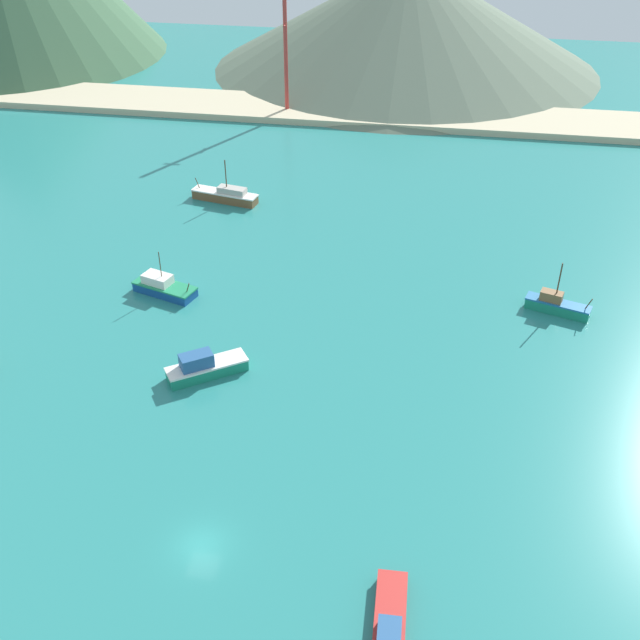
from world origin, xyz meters
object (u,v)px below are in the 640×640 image
object	(u,v)px
fishing_boat_4	(205,367)
fishing_boat_11	(226,195)
radio_tower	(285,42)
fishing_boat_5	(389,633)
fishing_boat_2	(163,287)
fishing_boat_0	(557,305)

from	to	relation	value
fishing_boat_4	fishing_boat_11	size ratio (longest dim) A/B	0.80
fishing_boat_4	radio_tower	size ratio (longest dim) A/B	0.32
fishing_boat_5	radio_tower	distance (m)	113.56
fishing_boat_5	radio_tower	world-z (taller)	radio_tower
fishing_boat_2	fishing_boat_5	distance (m)	53.05
fishing_boat_5	fishing_boat_11	bearing A→B (deg)	114.09
radio_tower	fishing_boat_5	bearing A→B (deg)	-74.75
fishing_boat_0	fishing_boat_2	xyz separation A→B (m)	(-47.20, -3.63, -0.04)
fishing_boat_0	fishing_boat_11	world-z (taller)	fishing_boat_11
fishing_boat_4	fishing_boat_2	bearing A→B (deg)	122.99
fishing_boat_11	fishing_boat_0	bearing A→B (deg)	-26.38
fishing_boat_0	fishing_boat_11	xyz separation A→B (m)	(-46.55, 23.09, 0.00)
fishing_boat_5	fishing_boat_11	distance (m)	75.92
fishing_boat_4	fishing_boat_5	bearing A→B (deg)	-51.57
fishing_boat_2	fishing_boat_4	xyz separation A→B (m)	(9.69, -14.93, 0.15)
fishing_boat_0	fishing_boat_2	world-z (taller)	fishing_boat_0
fishing_boat_4	radio_tower	xyz separation A→B (m)	(-7.72, 81.20, 12.60)
fishing_boat_2	fishing_boat_11	world-z (taller)	fishing_boat_11
fishing_boat_5	fishing_boat_0	bearing A→B (deg)	71.39
fishing_boat_2	fishing_boat_5	world-z (taller)	fishing_boat_2
fishing_boat_11	radio_tower	xyz separation A→B (m)	(1.32, 39.55, 12.71)
radio_tower	fishing_boat_11	bearing A→B (deg)	-91.91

